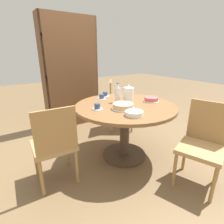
% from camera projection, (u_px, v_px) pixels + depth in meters
% --- Properties ---
extents(ground_plane, '(14.00, 14.00, 0.00)m').
position_uv_depth(ground_plane, '(124.00, 155.00, 2.45)').
color(ground_plane, brown).
extents(dining_table, '(1.27, 1.27, 0.74)m').
position_uv_depth(dining_table, '(125.00, 116.00, 2.26)').
color(dining_table, '#473828').
rests_on(dining_table, ground_plane).
extents(chair_a, '(0.44, 0.44, 0.89)m').
position_uv_depth(chair_a, '(54.00, 144.00, 1.79)').
color(chair_a, '#A87A47').
rests_on(chair_a, ground_plane).
extents(chair_b, '(0.53, 0.53, 0.89)m').
position_uv_depth(chair_b, '(203.00, 143.00, 1.81)').
color(chair_b, '#A87A47').
rests_on(chair_b, ground_plane).
extents(chair_c, '(0.58, 0.58, 0.89)m').
position_uv_depth(chair_c, '(118.00, 104.00, 3.16)').
color(chair_c, '#A87A47').
rests_on(chair_c, ground_plane).
extents(bookshelf, '(1.00, 0.28, 1.97)m').
position_uv_depth(bookshelf, '(71.00, 77.00, 3.23)').
color(bookshelf, brown).
rests_on(bookshelf, ground_plane).
extents(coffee_pot, '(0.14, 0.14, 0.23)m').
position_uv_depth(coffee_pot, '(128.00, 94.00, 2.31)').
color(coffee_pot, white).
rests_on(coffee_pot, dining_table).
extents(water_bottle, '(0.07, 0.07, 0.26)m').
position_uv_depth(water_bottle, '(118.00, 95.00, 2.28)').
color(water_bottle, silver).
rests_on(water_bottle, dining_table).
extents(cake_main, '(0.27, 0.27, 0.07)m').
position_uv_depth(cake_main, '(123.00, 106.00, 2.03)').
color(cake_main, white).
rests_on(cake_main, dining_table).
extents(cake_second, '(0.21, 0.21, 0.06)m').
position_uv_depth(cake_second, '(151.00, 99.00, 2.34)').
color(cake_second, white).
rests_on(cake_second, dining_table).
extents(cup_a, '(0.13, 0.13, 0.07)m').
position_uv_depth(cup_a, '(97.00, 107.00, 2.02)').
color(cup_a, white).
rests_on(cup_a, dining_table).
extents(cup_b, '(0.13, 0.13, 0.07)m').
position_uv_depth(cup_b, '(102.00, 97.00, 2.46)').
color(cup_b, white).
rests_on(cup_b, dining_table).
extents(cup_c, '(0.13, 0.13, 0.07)m').
position_uv_depth(cup_c, '(105.00, 95.00, 2.61)').
color(cup_c, white).
rests_on(cup_c, dining_table).
extents(plate_stack, '(0.19, 0.19, 0.05)m').
position_uv_depth(plate_stack, '(134.00, 113.00, 1.83)').
color(plate_stack, white).
rests_on(plate_stack, dining_table).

